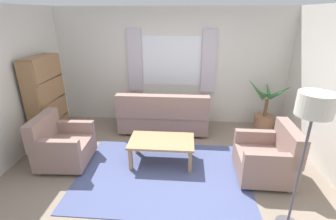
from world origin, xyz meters
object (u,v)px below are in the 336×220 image
armchair_left (61,145)px  bookshelf (49,99)px  couch (164,116)px  coffee_table (162,143)px  potted_plant (265,113)px  standing_lamp (313,117)px  armchair_right (268,158)px

armchair_left → bookshelf: 1.16m
couch → coffee_table: bearing=93.9°
potted_plant → standing_lamp: (-0.43, -2.68, 1.05)m
armchair_right → bookshelf: bearing=-103.1°
armchair_right → standing_lamp: (-0.01, -0.98, 1.11)m
couch → bookshelf: 2.34m
potted_plant → bookshelf: bookshelf is taller
armchair_right → standing_lamp: bearing=-0.0°
couch → coffee_table: (0.08, -1.22, 0.01)m
bookshelf → standing_lamp: 4.48m
couch → bookshelf: (-2.22, -0.53, 0.52)m
armchair_right → standing_lamp: size_ratio=0.51×
armchair_left → standing_lamp: (3.40, -1.10, 1.11)m
armchair_right → coffee_table: size_ratio=0.80×
armchair_left → armchair_right: (3.41, -0.12, 0.00)m
couch → standing_lamp: standing_lamp is taller
couch → potted_plant: potted_plant is taller
coffee_table → armchair_right: bearing=-9.2°
potted_plant → coffee_table: bearing=-146.2°
coffee_table → potted_plant: potted_plant is taller
armchair_left → bookshelf: bookshelf is taller
potted_plant → bookshelf: bearing=-170.6°
coffee_table → bookshelf: size_ratio=0.64×
standing_lamp → armchair_right: bearing=89.5°
potted_plant → standing_lamp: size_ratio=0.68×
bookshelf → standing_lamp: standing_lamp is taller
armchair_right → bookshelf: bookshelf is taller
coffee_table → potted_plant: size_ratio=0.94×
armchair_right → potted_plant: 1.75m
potted_plant → couch: bearing=-174.7°
armchair_left → standing_lamp: bearing=-110.8°
armchair_left → bookshelf: bearing=32.2°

